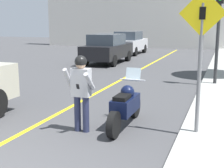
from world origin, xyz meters
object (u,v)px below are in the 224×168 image
object	(u,v)px
traffic_light	(219,14)
parked_car_silver	(129,43)
motorcycle	(126,106)
person_biker	(81,86)
parked_car_black	(107,48)
crossing_sign	(201,49)

from	to	relation	value
traffic_light	parked_car_silver	xyz separation A→B (m)	(-6.52, 10.37, -1.78)
motorcycle	traffic_light	distance (m)	6.18
motorcycle	traffic_light	size ratio (longest dim) A/B	0.58
motorcycle	person_biker	world-z (taller)	person_biker
person_biker	parked_car_black	distance (m)	11.58
traffic_light	parked_car_black	distance (m)	8.00
person_biker	crossing_sign	xyz separation A→B (m)	(2.37, 0.54, 0.81)
parked_car_black	person_biker	bearing A→B (deg)	-71.82
person_biker	traffic_light	bearing A→B (deg)	67.79
crossing_sign	parked_car_black	size ratio (longest dim) A/B	0.68
motorcycle	crossing_sign	xyz separation A→B (m)	(1.58, -0.11, 1.33)
motorcycle	traffic_light	xyz separation A→B (m)	(1.73, 5.52, 2.15)
motorcycle	crossing_sign	distance (m)	2.07
person_biker	crossing_sign	distance (m)	2.56
motorcycle	parked_car_black	bearing A→B (deg)	113.04
traffic_light	parked_car_silver	world-z (taller)	traffic_light
motorcycle	crossing_sign	size ratio (longest dim) A/B	0.74
parked_car_black	parked_car_silver	xyz separation A→B (m)	(-0.39, 5.54, 0.00)
motorcycle	parked_car_silver	bearing A→B (deg)	106.79
person_biker	motorcycle	bearing A→B (deg)	39.17
parked_car_black	crossing_sign	bearing A→B (deg)	-60.24
parked_car_black	motorcycle	bearing A→B (deg)	-66.96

